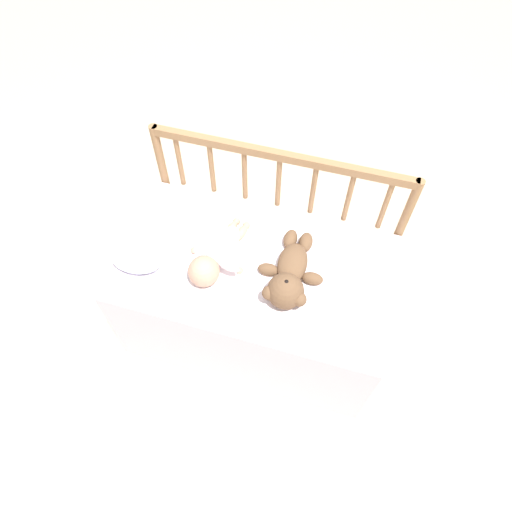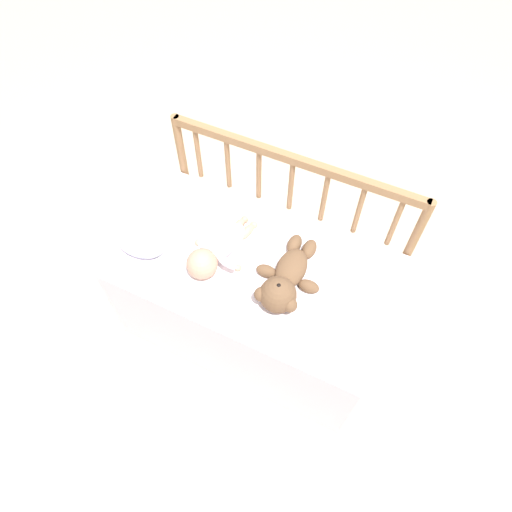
# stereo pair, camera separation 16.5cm
# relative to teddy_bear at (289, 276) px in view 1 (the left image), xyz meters

# --- Properties ---
(ground_plane) EXTENTS (12.00, 12.00, 0.00)m
(ground_plane) POSITION_rel_teddy_bear_xyz_m (-0.15, 0.04, -0.58)
(ground_plane) COLOR #C6B293
(crib_mattress) EXTENTS (1.11, 0.64, 0.53)m
(crib_mattress) POSITION_rel_teddy_bear_xyz_m (-0.15, 0.04, -0.32)
(crib_mattress) COLOR silver
(crib_mattress) RESTS_ON ground_plane
(crib_rail) EXTENTS (1.11, 0.04, 0.83)m
(crib_rail) POSITION_rel_teddy_bear_xyz_m (-0.15, 0.38, -0.00)
(crib_rail) COLOR #997047
(crib_rail) RESTS_ON ground_plane
(blanket) EXTENTS (0.76, 0.50, 0.01)m
(blanket) POSITION_rel_teddy_bear_xyz_m (-0.14, 0.07, -0.05)
(blanket) COLOR white
(blanket) RESTS_ON crib_mattress
(teddy_bear) EXTENTS (0.26, 0.39, 0.14)m
(teddy_bear) POSITION_rel_teddy_bear_xyz_m (0.00, 0.00, 0.00)
(teddy_bear) COLOR brown
(teddy_bear) RESTS_ON crib_mattress
(baby) EXTENTS (0.24, 0.38, 0.12)m
(baby) POSITION_rel_teddy_bear_xyz_m (-0.30, 0.01, -0.01)
(baby) COLOR white
(baby) RESTS_ON crib_mattress
(small_pillow) EXTENTS (0.22, 0.14, 0.06)m
(small_pillow) POSITION_rel_teddy_bear_xyz_m (-0.61, -0.07, -0.03)
(small_pillow) COLOR silver
(small_pillow) RESTS_ON crib_mattress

